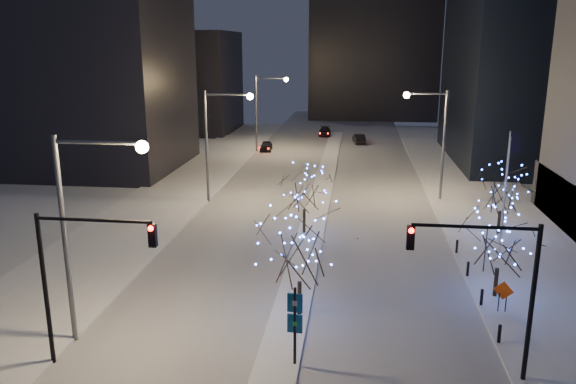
% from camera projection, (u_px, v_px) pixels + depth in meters
% --- Properties ---
extents(ground, '(160.00, 160.00, 0.00)m').
position_uv_depth(ground, '(274.00, 378.00, 24.02)').
color(ground, silver).
rests_on(ground, ground).
extents(road, '(20.00, 130.00, 0.02)m').
position_uv_depth(road, '(324.00, 184.00, 57.62)').
color(road, '#B1B5C0').
rests_on(road, ground).
extents(median, '(2.00, 80.00, 0.15)m').
position_uv_depth(median, '(320.00, 196.00, 52.81)').
color(median, white).
rests_on(median, ground).
extents(east_sidewalk, '(10.00, 90.00, 0.15)m').
position_uv_depth(east_sidewalk, '(514.00, 237.00, 41.44)').
color(east_sidewalk, white).
rests_on(east_sidewalk, ground).
extents(west_sidewalk, '(8.00, 90.00, 0.15)m').
position_uv_depth(west_sidewalk, '(137.00, 223.00, 44.85)').
color(west_sidewalk, white).
rests_on(west_sidewalk, ground).
extents(filler_west_near, '(22.00, 18.00, 24.00)m').
position_uv_depth(filler_west_near, '(78.00, 62.00, 62.69)').
color(filler_west_near, black).
rests_on(filler_west_near, ground).
extents(filler_west_far, '(18.00, 16.00, 16.00)m').
position_uv_depth(filler_west_far, '(179.00, 82.00, 92.27)').
color(filler_west_far, black).
rests_on(filler_west_far, ground).
extents(horizon_block, '(24.00, 14.00, 42.00)m').
position_uv_depth(horizon_block, '(375.00, 6.00, 106.34)').
color(horizon_block, black).
rests_on(horizon_block, ground).
extents(street_lamp_w_near, '(4.40, 0.56, 10.00)m').
position_uv_depth(street_lamp_w_near, '(84.00, 212.00, 25.35)').
color(street_lamp_w_near, '#595E66').
rests_on(street_lamp_w_near, ground).
extents(street_lamp_w_mid, '(4.40, 0.56, 10.00)m').
position_uv_depth(street_lamp_w_mid, '(218.00, 131.00, 49.35)').
color(street_lamp_w_mid, '#595E66').
rests_on(street_lamp_w_mid, ground).
extents(street_lamp_w_far, '(4.40, 0.56, 10.00)m').
position_uv_depth(street_lamp_w_far, '(264.00, 103.00, 73.36)').
color(street_lamp_w_far, '#595E66').
rests_on(street_lamp_w_far, ground).
extents(street_lamp_east, '(3.90, 0.56, 10.00)m').
position_uv_depth(street_lamp_east, '(434.00, 131.00, 50.01)').
color(street_lamp_east, '#595E66').
rests_on(street_lamp_east, ground).
extents(traffic_signal_west, '(5.26, 0.43, 7.00)m').
position_uv_depth(traffic_signal_west, '(77.00, 265.00, 23.80)').
color(traffic_signal_west, black).
rests_on(traffic_signal_west, ground).
extents(traffic_signal_east, '(5.26, 0.43, 7.00)m').
position_uv_depth(traffic_signal_east, '(495.00, 276.00, 22.72)').
color(traffic_signal_east, black).
rests_on(traffic_signal_east, ground).
extents(flagpoles, '(1.35, 2.60, 8.00)m').
position_uv_depth(flagpoles, '(507.00, 183.00, 37.79)').
color(flagpoles, silver).
rests_on(flagpoles, east_sidewalk).
extents(bollards, '(0.16, 12.16, 0.90)m').
position_uv_depth(bollards, '(474.00, 282.00, 32.27)').
color(bollards, black).
rests_on(bollards, east_sidewalk).
extents(car_near, '(1.80, 3.92, 1.30)m').
position_uv_depth(car_near, '(266.00, 146.00, 75.58)').
color(car_near, black).
rests_on(car_near, ground).
extents(car_mid, '(2.01, 4.30, 1.36)m').
position_uv_depth(car_mid, '(359.00, 139.00, 81.45)').
color(car_mid, black).
rests_on(car_mid, ground).
extents(car_far, '(2.00, 4.60, 1.32)m').
position_uv_depth(car_far, '(325.00, 132.00, 88.17)').
color(car_far, black).
rests_on(car_far, ground).
extents(holiday_tree_median_near, '(4.92, 4.92, 5.70)m').
position_uv_depth(holiday_tree_median_near, '(300.00, 250.00, 28.57)').
color(holiday_tree_median_near, black).
rests_on(holiday_tree_median_near, median).
extents(holiday_tree_median_far, '(3.95, 3.95, 5.04)m').
position_uv_depth(holiday_tree_median_far, '(304.00, 190.00, 41.46)').
color(holiday_tree_median_far, black).
rests_on(holiday_tree_median_far, median).
extents(holiday_tree_plaza_near, '(5.35, 5.35, 5.12)m').
position_uv_depth(holiday_tree_plaza_near, '(500.00, 242.00, 30.78)').
color(holiday_tree_plaza_near, black).
rests_on(holiday_tree_plaza_near, east_sidewalk).
extents(holiday_tree_plaza_far, '(5.00, 5.00, 5.15)m').
position_uv_depth(holiday_tree_plaza_far, '(502.00, 191.00, 41.34)').
color(holiday_tree_plaza_far, black).
rests_on(holiday_tree_plaza_far, east_sidewalk).
extents(wayfinding_sign, '(0.67, 0.15, 3.78)m').
position_uv_depth(wayfinding_sign, '(295.00, 319.00, 24.30)').
color(wayfinding_sign, black).
rests_on(wayfinding_sign, ground).
extents(construction_sign, '(0.98, 0.43, 1.72)m').
position_uv_depth(construction_sign, '(503.00, 293.00, 29.45)').
color(construction_sign, black).
rests_on(construction_sign, east_sidewalk).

